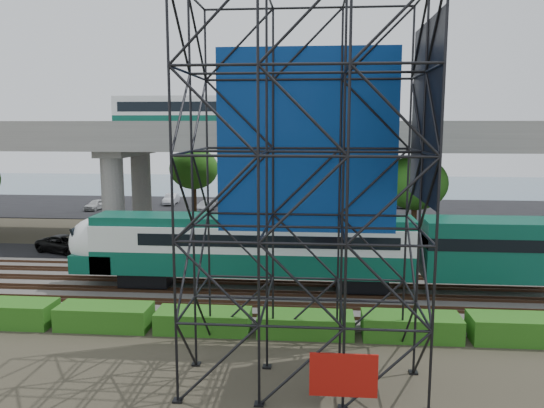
{
  "coord_description": "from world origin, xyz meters",
  "views": [
    {
      "loc": [
        6.46,
        -28.76,
        10.06
      ],
      "look_at": [
        3.5,
        6.0,
        4.8
      ],
      "focal_mm": 35.0,
      "sensor_mm": 36.0,
      "label": 1
    }
  ],
  "objects": [
    {
      "name": "ballast_bed",
      "position": [
        0.0,
        2.0,
        0.1
      ],
      "size": [
        90.0,
        12.0,
        0.2
      ],
      "primitive_type": "cube",
      "color": "slate",
      "rests_on": "ground"
    },
    {
      "name": "scaffold_tower",
      "position": [
        5.99,
        -7.98,
        7.47
      ],
      "size": [
        9.36,
        6.36,
        15.0
      ],
      "color": "black",
      "rests_on": "ground"
    },
    {
      "name": "harbor_water",
      "position": [
        0.0,
        56.0,
        0.01
      ],
      "size": [
        140.0,
        40.0,
        0.03
      ],
      "primitive_type": "cube",
      "color": "slate",
      "rests_on": "ground"
    },
    {
      "name": "trees",
      "position": [
        -4.67,
        16.17,
        5.57
      ],
      "size": [
        40.94,
        16.94,
        7.69
      ],
      "color": "#382314",
      "rests_on": "ground"
    },
    {
      "name": "parking_lot",
      "position": [
        0.0,
        34.0,
        0.04
      ],
      "size": [
        90.0,
        18.0,
        0.08
      ],
      "primitive_type": "cube",
      "color": "black",
      "rests_on": "ground"
    },
    {
      "name": "rail_tracks",
      "position": [
        0.0,
        2.0,
        0.28
      ],
      "size": [
        90.0,
        9.52,
        0.16
      ],
      "color": "#472D1E",
      "rests_on": "ballast_bed"
    },
    {
      "name": "ground",
      "position": [
        0.0,
        0.0,
        0.0
      ],
      "size": [
        140.0,
        140.0,
        0.0
      ],
      "primitive_type": "plane",
      "color": "#474233",
      "rests_on": "ground"
    },
    {
      "name": "overpass",
      "position": [
        -0.34,
        16.0,
        8.21
      ],
      "size": [
        80.0,
        12.0,
        12.4
      ],
      "color": "#9E9B93",
      "rests_on": "ground"
    },
    {
      "name": "hedge_strip",
      "position": [
        1.01,
        -4.3,
        0.56
      ],
      "size": [
        34.6,
        1.8,
        1.2
      ],
      "color": "#235E15",
      "rests_on": "ground"
    },
    {
      "name": "suv",
      "position": [
        -13.15,
        10.36,
        0.75
      ],
      "size": [
        5.29,
        3.76,
        1.34
      ],
      "primitive_type": "imported",
      "rotation": [
        0.0,
        0.0,
        1.21
      ],
      "color": "black",
      "rests_on": "service_road"
    },
    {
      "name": "service_road",
      "position": [
        0.0,
        10.5,
        0.04
      ],
      "size": [
        90.0,
        5.0,
        0.08
      ],
      "primitive_type": "cube",
      "color": "black",
      "rests_on": "ground"
    },
    {
      "name": "commuter_train",
      "position": [
        4.77,
        2.0,
        2.88
      ],
      "size": [
        29.3,
        3.06,
        4.3
      ],
      "color": "black",
      "rests_on": "rail_tracks"
    },
    {
      "name": "parked_cars",
      "position": [
        0.04,
        33.4,
        0.68
      ],
      "size": [
        38.9,
        9.5,
        1.3
      ],
      "color": "silver",
      "rests_on": "parking_lot"
    }
  ]
}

